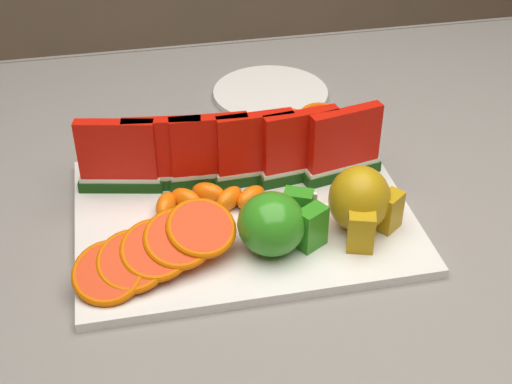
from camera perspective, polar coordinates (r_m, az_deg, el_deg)
table at (r=0.94m, az=-0.36°, el=-7.18°), size 1.40×0.90×0.75m
tablecloth at (r=0.89m, az=-0.38°, el=-4.26°), size 1.53×1.03×0.20m
platter at (r=0.87m, az=-1.03°, el=-1.82°), size 0.40×0.30×0.01m
apple_cluster at (r=0.79m, az=1.73°, el=-2.50°), size 0.11×0.09×0.07m
pear_cluster at (r=0.82m, az=8.43°, el=-0.76°), size 0.09×0.09×0.08m
side_plate at (r=1.13m, az=1.17°, el=7.87°), size 0.23×0.23×0.01m
watermelon_row at (r=0.88m, az=-1.90°, el=3.22°), size 0.39×0.07×0.10m
orange_fan_front at (r=0.78m, az=-8.02°, el=-4.59°), size 0.20×0.13×0.05m
orange_fan_back at (r=0.96m, az=-1.37°, el=4.42°), size 0.33×0.10×0.05m
tangerine_segments at (r=0.86m, az=-3.10°, el=-0.63°), size 0.15×0.08×0.03m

